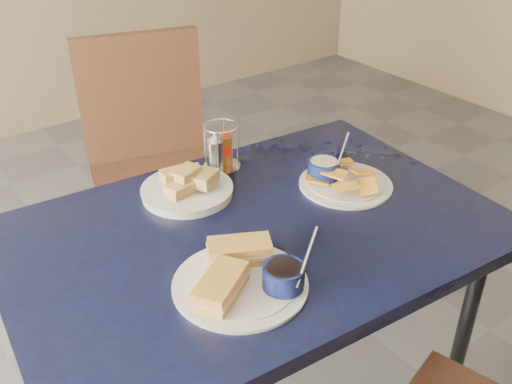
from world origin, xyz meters
TOP-DOWN VIEW (x-y plane):
  - dining_table at (0.17, -0.11)m, footprint 1.26×0.89m
  - chair_far at (0.29, 0.76)m, footprint 0.57×0.56m
  - sandwich_plate at (0.03, -0.27)m, footprint 0.31×0.29m
  - plantain_plate at (0.48, -0.08)m, footprint 0.26×0.26m
  - bread_basket at (0.12, 0.12)m, footprint 0.24×0.24m
  - condiment_caddy at (0.27, 0.20)m, footprint 0.11×0.11m

SIDE VIEW (x-z plane):
  - chair_far at x=0.29m, z-range 0.07..1.06m
  - dining_table at x=0.17m, z-range 0.31..1.06m
  - plantain_plate at x=0.48m, z-range 0.71..0.83m
  - sandwich_plate at x=0.03m, z-range 0.71..0.83m
  - bread_basket at x=0.12m, z-range 0.73..0.81m
  - condiment_caddy at x=0.27m, z-range 0.74..0.87m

